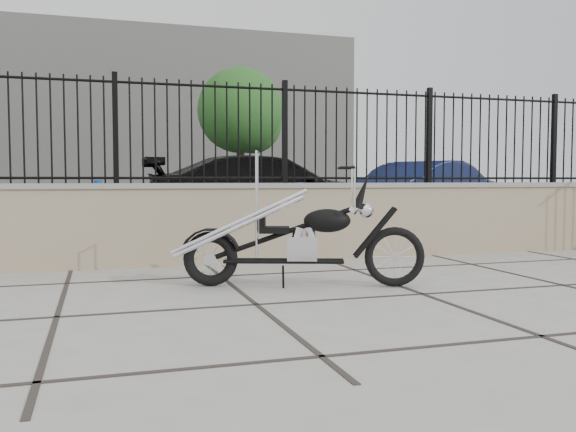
{
  "coord_description": "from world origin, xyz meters",
  "views": [
    {
      "loc": [
        -1.19,
        -4.68,
        1.01
      ],
      "look_at": [
        0.57,
        1.0,
        0.65
      ],
      "focal_mm": 38.0,
      "sensor_mm": 36.0,
      "label": 1
    }
  ],
  "objects": [
    {
      "name": "parking_lot",
      "position": [
        0.0,
        12.5,
        0.0
      ],
      "size": [
        30.0,
        30.0,
        0.0
      ],
      "primitive_type": "plane",
      "color": "black",
      "rests_on": "ground"
    },
    {
      "name": "retaining_wall",
      "position": [
        0.0,
        2.5,
        0.48
      ],
      "size": [
        14.0,
        0.36,
        0.96
      ],
      "primitive_type": "cube",
      "color": "gray",
      "rests_on": "ground_plane"
    },
    {
      "name": "iron_fence",
      "position": [
        0.0,
        2.5,
        1.56
      ],
      "size": [
        14.0,
        0.08,
        1.2
      ],
      "primitive_type": "cube",
      "color": "black",
      "rests_on": "retaining_wall"
    },
    {
      "name": "chopper_motorcycle",
      "position": [
        0.57,
        0.7,
        0.65
      ],
      "size": [
        2.16,
        1.05,
        1.29
      ],
      "primitive_type": null,
      "rotation": [
        0.0,
        0.0,
        -0.33
      ],
      "color": "black",
      "rests_on": "ground_plane"
    },
    {
      "name": "ground_plane",
      "position": [
        0.0,
        0.0,
        0.0
      ],
      "size": [
        90.0,
        90.0,
        0.0
      ],
      "primitive_type": "plane",
      "color": "#99968E",
      "rests_on": "ground"
    },
    {
      "name": "car_black",
      "position": [
        2.2,
        7.47,
        0.74
      ],
      "size": [
        5.15,
        2.16,
        1.48
      ],
      "primitive_type": "imported",
      "rotation": [
        0.0,
        0.0,
        1.56
      ],
      "color": "black",
      "rests_on": "parking_lot"
    },
    {
      "name": "tree_right",
      "position": [
        3.62,
        16.49,
        3.57
      ],
      "size": [
        3.02,
        3.02,
        5.09
      ],
      "rotation": [
        0.0,
        0.0,
        0.42
      ],
      "color": "#382619",
      "rests_on": "ground_plane"
    },
    {
      "name": "bollard_c",
      "position": [
        5.63,
        4.63,
        0.45
      ],
      "size": [
        0.11,
        0.11,
        0.9
      ],
      "primitive_type": "cylinder",
      "rotation": [
        0.0,
        0.0,
        0.01
      ],
      "color": "#0B55AF",
      "rests_on": "ground_plane"
    },
    {
      "name": "bollard_a",
      "position": [
        -1.2,
        5.17,
        0.5
      ],
      "size": [
        0.14,
        0.14,
        0.99
      ],
      "primitive_type": "cylinder",
      "rotation": [
        0.0,
        0.0,
        0.18
      ],
      "color": "#0B4BAC",
      "rests_on": "ground_plane"
    },
    {
      "name": "car_blue",
      "position": [
        6.1,
        7.45,
        0.7
      ],
      "size": [
        4.46,
        3.25,
        1.4
      ],
      "primitive_type": "imported",
      "rotation": [
        0.0,
        0.0,
        2.04
      ],
      "color": "#11193E",
      "rests_on": "parking_lot"
    },
    {
      "name": "background_building",
      "position": [
        0.0,
        26.5,
        4.0
      ],
      "size": [
        22.0,
        6.0,
        8.0
      ],
      "primitive_type": "cube",
      "color": "beige",
      "rests_on": "ground_plane"
    },
    {
      "name": "bollard_b",
      "position": [
        1.81,
        4.31,
        0.48
      ],
      "size": [
        0.15,
        0.15,
        0.95
      ],
      "primitive_type": "cylinder",
      "rotation": [
        0.0,
        0.0,
        -0.43
      ],
      "color": "blue",
      "rests_on": "ground_plane"
    }
  ]
}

